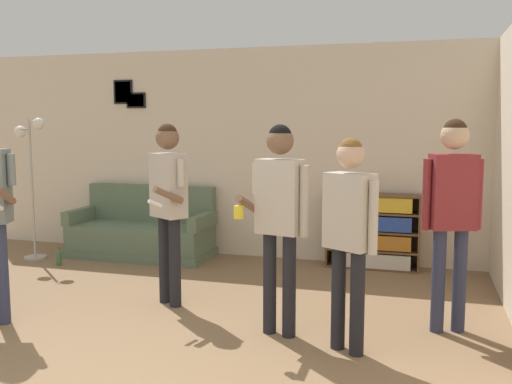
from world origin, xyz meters
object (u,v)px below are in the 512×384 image
person_spectator_near_bookshelf (349,223)px  couch (142,233)px  bookshelf (373,231)px  floor_lamp (31,166)px  person_player_foreground_center (168,194)px  person_watcher_holding_cup (279,207)px  person_spectator_far_right (452,201)px  drinking_cup (351,188)px  bottle_on_floor (59,258)px

person_spectator_near_bookshelf → couch: bearing=140.8°
bookshelf → floor_lamp: (-4.23, -0.75, 0.76)m
person_player_foreground_center → floor_lamp: bearing=153.6°
bookshelf → person_watcher_holding_cup: bearing=-102.3°
person_spectator_near_bookshelf → bookshelf: bearing=91.0°
couch → person_spectator_far_right: (3.77, -1.79, 0.81)m
bookshelf → person_spectator_far_right: (0.80, -1.99, 0.65)m
person_watcher_holding_cup → person_spectator_near_bookshelf: bearing=-18.3°
person_spectator_near_bookshelf → drinking_cup: size_ratio=14.08×
person_player_foreground_center → person_spectator_near_bookshelf: size_ratio=1.06×
person_watcher_holding_cup → bookshelf: bearing=77.7°
couch → person_spectator_near_bookshelf: (3.02, -2.46, 0.70)m
couch → bottle_on_floor: (-0.74, -0.77, -0.21)m
drinking_cup → person_player_foreground_center: bearing=-126.7°
person_player_foreground_center → person_watcher_holding_cup: (1.21, -0.48, -0.01)m
couch → person_player_foreground_center: person_player_foreground_center is taller
person_spectator_near_bookshelf → bottle_on_floor: person_spectator_near_bookshelf is taller
floor_lamp → bookshelf: bearing=10.0°
person_spectator_near_bookshelf → person_spectator_far_right: bearing=41.7°
person_player_foreground_center → person_spectator_near_bookshelf: (1.79, -0.68, -0.08)m
bottle_on_floor → person_spectator_far_right: bearing=-12.8°
person_spectator_far_right → drinking_cup: (-1.07, 1.99, -0.14)m
floor_lamp → bottle_on_floor: (0.51, -0.21, -1.12)m
bookshelf → floor_lamp: floor_lamp is taller
floor_lamp → person_spectator_far_right: (5.03, -1.24, -0.11)m
couch → person_spectator_near_bookshelf: size_ratio=1.15×
bookshelf → person_player_foreground_center: bearing=-131.4°
couch → floor_lamp: size_ratio=1.04×
couch → person_watcher_holding_cup: size_ratio=1.09×
couch → person_watcher_holding_cup: person_watcher_holding_cup is taller
couch → floor_lamp: floor_lamp is taller
floor_lamp → drinking_cup: (3.96, 0.75, -0.24)m
person_player_foreground_center → person_spectator_far_right: 2.54m
couch → floor_lamp: (-1.25, -0.55, 0.91)m
drinking_cup → person_watcher_holding_cup: bearing=-96.3°
person_watcher_holding_cup → drinking_cup: person_watcher_holding_cup is taller
floor_lamp → bottle_on_floor: size_ratio=7.94×
person_spectator_near_bookshelf → bottle_on_floor: size_ratio=7.15×
bookshelf → drinking_cup: 0.58m
bookshelf → bottle_on_floor: bearing=-165.5°
floor_lamp → person_spectator_near_bookshelf: size_ratio=1.11×
floor_lamp → person_watcher_holding_cup: 4.07m
person_watcher_holding_cup → person_spectator_near_bookshelf: 0.62m
person_watcher_holding_cup → couch: bearing=137.0°
bookshelf → person_spectator_near_bookshelf: (0.05, -2.66, 0.55)m
person_player_foreground_center → bookshelf: bearing=48.6°
person_player_foreground_center → drinking_cup: person_player_foreground_center is taller
couch → person_spectator_far_right: size_ratio=1.06×
person_spectator_near_bookshelf → person_spectator_far_right: (0.75, 0.67, 0.10)m
bookshelf → drinking_cup: drinking_cup is taller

